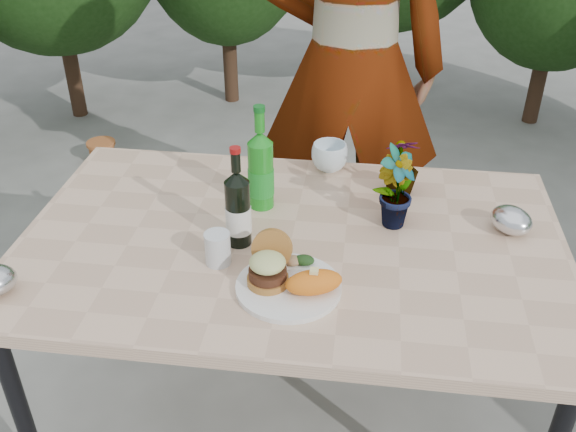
# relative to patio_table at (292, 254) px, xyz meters

# --- Properties ---
(ground) EXTENTS (80.00, 80.00, 0.00)m
(ground) POSITION_rel_patio_table_xyz_m (0.00, 0.00, -0.69)
(ground) COLOR slate
(ground) RESTS_ON ground
(patio_table) EXTENTS (1.60, 1.00, 0.75)m
(patio_table) POSITION_rel_patio_table_xyz_m (0.00, 0.00, 0.00)
(patio_table) COLOR #D3AC8C
(patio_table) RESTS_ON ground
(dinner_plate) EXTENTS (0.28, 0.28, 0.01)m
(dinner_plate) POSITION_rel_patio_table_xyz_m (0.02, -0.23, 0.06)
(dinner_plate) COLOR white
(dinner_plate) RESTS_ON patio_table
(burger_stack) EXTENTS (0.11, 0.16, 0.11)m
(burger_stack) POSITION_rel_patio_table_xyz_m (-0.03, -0.21, 0.12)
(burger_stack) COLOR #B7722D
(burger_stack) RESTS_ON dinner_plate
(sweet_potato) EXTENTS (0.17, 0.12, 0.06)m
(sweet_potato) POSITION_rel_patio_table_xyz_m (0.09, -0.25, 0.10)
(sweet_potato) COLOR orange
(sweet_potato) RESTS_ON dinner_plate
(grilled_veg) EXTENTS (0.08, 0.05, 0.03)m
(grilled_veg) POSITION_rel_patio_table_xyz_m (0.04, -0.14, 0.09)
(grilled_veg) COLOR olive
(grilled_veg) RESTS_ON dinner_plate
(wine_bottle) EXTENTS (0.07, 0.07, 0.31)m
(wine_bottle) POSITION_rel_patio_table_xyz_m (-0.15, -0.04, 0.17)
(wine_bottle) COLOR black
(wine_bottle) RESTS_ON patio_table
(sparkling_water) EXTENTS (0.08, 0.08, 0.34)m
(sparkling_water) POSITION_rel_patio_table_xyz_m (-0.12, 0.17, 0.18)
(sparkling_water) COLOR #17821B
(sparkling_water) RESTS_ON patio_table
(plastic_cup) EXTENTS (0.07, 0.07, 0.09)m
(plastic_cup) POSITION_rel_patio_table_xyz_m (-0.19, -0.14, 0.10)
(plastic_cup) COLOR silver
(plastic_cup) RESTS_ON patio_table
(seedling_left) EXTENTS (0.15, 0.15, 0.25)m
(seedling_left) POSITION_rel_patio_table_xyz_m (0.30, 0.14, 0.18)
(seedling_left) COLOR #255F20
(seedling_left) RESTS_ON patio_table
(seedling_mid) EXTENTS (0.15, 0.16, 0.22)m
(seedling_mid) POSITION_rel_patio_table_xyz_m (0.29, 0.13, 0.17)
(seedling_mid) COLOR #26511B
(seedling_mid) RESTS_ON patio_table
(seedling_right) EXTENTS (0.13, 0.13, 0.20)m
(seedling_right) POSITION_rel_patio_table_xyz_m (0.32, 0.31, 0.16)
(seedling_right) COLOR #27531C
(seedling_right) RESTS_ON patio_table
(blue_bowl) EXTENTS (0.14, 0.14, 0.10)m
(blue_bowl) POSITION_rel_patio_table_xyz_m (0.08, 0.44, 0.11)
(blue_bowl) COLOR white
(blue_bowl) RESTS_ON patio_table
(foil_packet_right) EXTENTS (0.17, 0.17, 0.08)m
(foil_packet_right) POSITION_rel_patio_table_xyz_m (0.64, 0.13, 0.10)
(foil_packet_right) COLOR silver
(foil_packet_right) RESTS_ON patio_table
(person) EXTENTS (0.72, 0.47, 1.98)m
(person) POSITION_rel_patio_table_xyz_m (0.12, 0.81, 0.30)
(person) COLOR #A06E50
(person) RESTS_ON ground
(terracotta_pot) EXTENTS (0.17, 0.17, 0.14)m
(terracotta_pot) POSITION_rel_patio_table_xyz_m (-1.37, 1.73, -0.62)
(terracotta_pot) COLOR #B8612F
(terracotta_pot) RESTS_ON ground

